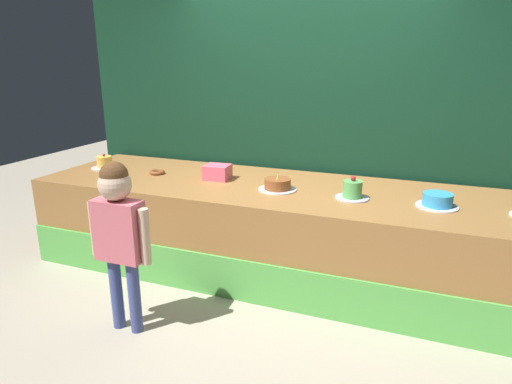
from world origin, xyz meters
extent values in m
plane|color=#ADA38E|center=(0.00, 0.00, 0.00)|extent=(12.00, 12.00, 0.00)
cube|color=#9E6B38|center=(0.00, 0.61, 0.40)|extent=(4.39, 1.22, 0.79)
cube|color=#59B24C|center=(0.00, -0.01, 0.18)|extent=(4.39, 0.02, 0.36)
cube|color=#113823|center=(0.00, 1.32, 1.37)|extent=(4.77, 0.08, 2.75)
cylinder|color=#3F4C8C|center=(-0.80, -0.64, 0.27)|extent=(0.08, 0.08, 0.54)
cylinder|color=#3F4C8C|center=(-0.65, -0.64, 0.27)|extent=(0.08, 0.08, 0.54)
cube|color=#D86672|center=(-0.72, -0.64, 0.75)|extent=(0.34, 0.15, 0.42)
cylinder|color=beige|center=(-0.93, -0.64, 0.73)|extent=(0.07, 0.07, 0.38)
cylinder|color=beige|center=(-0.52, -0.64, 0.73)|extent=(0.07, 0.07, 0.38)
sphere|color=beige|center=(-0.72, -0.64, 1.07)|extent=(0.22, 0.22, 0.22)
sphere|color=brown|center=(-0.72, -0.64, 1.13)|extent=(0.18, 0.18, 0.18)
cube|color=#F2617F|center=(-0.62, 0.64, 0.86)|extent=(0.24, 0.21, 0.13)
torus|color=brown|center=(-1.24, 0.60, 0.81)|extent=(0.14, 0.14, 0.04)
cylinder|color=silver|center=(-1.87, 0.61, 0.80)|extent=(0.27, 0.27, 0.01)
cylinder|color=#F2BF4C|center=(-1.87, 0.61, 0.86)|extent=(0.15, 0.15, 0.11)
sphere|color=red|center=(-1.87, 0.61, 0.93)|extent=(0.03, 0.03, 0.03)
cylinder|color=silver|center=(0.00, 0.51, 0.80)|extent=(0.32, 0.32, 0.01)
cylinder|color=brown|center=(0.00, 0.51, 0.84)|extent=(0.22, 0.22, 0.09)
cone|color=#F2E566|center=(0.00, 0.51, 0.91)|extent=(0.02, 0.02, 0.04)
cylinder|color=silver|center=(0.62, 0.50, 0.80)|extent=(0.27, 0.27, 0.01)
cylinder|color=#59B259|center=(0.62, 0.50, 0.87)|extent=(0.15, 0.15, 0.13)
sphere|color=red|center=(0.62, 0.50, 0.95)|extent=(0.04, 0.04, 0.04)
cylinder|color=silver|center=(1.24, 0.52, 0.80)|extent=(0.31, 0.31, 0.01)
cylinder|color=#3399D8|center=(1.24, 0.52, 0.85)|extent=(0.21, 0.21, 0.09)
camera|label=1|loc=(1.10, -2.84, 1.83)|focal=30.71mm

